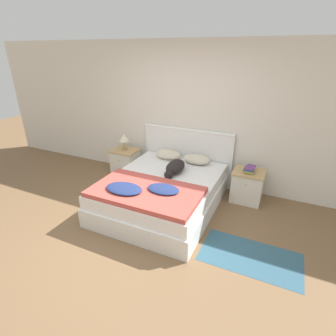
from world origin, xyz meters
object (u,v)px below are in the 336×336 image
Objects in this scene: bed at (163,193)px; nightstand_right at (247,186)px; pillow_right at (197,159)px; dog at (175,167)px; table_lamp at (124,138)px; nightstand_left at (126,162)px; book_stack at (250,169)px; pillow_left at (168,154)px.

bed is 3.83× the size of nightstand_right.
pillow_right reaches higher than nightstand_right.
table_lamp reaches higher than dog.
bed is 1.44m from nightstand_right.
pillow_right reaches higher than nightstand_left.
bed is 4.20× the size of pillow_right.
nightstand_left is 1.64× the size of table_lamp.
book_stack reaches higher than bed.
bed is at bearing -107.11° from dog.
nightstand_right is at bearing 22.92° from dog.
nightstand_right is 0.99m from pillow_right.
bed is at bearing -147.82° from nightstand_right.
nightstand_left is at bearing -176.65° from pillow_left.
table_lamp is at bearing 159.77° from dog.
nightstand_left is 1.43m from dog.
dog is 1.22m from book_stack.
nightstand_right is at bearing 95.49° from book_stack.
nightstand_right is 2.31× the size of book_stack.
dog reaches higher than pillow_right.
pillow_left is (-0.28, 0.82, 0.33)m from bed.
pillow_left is (-1.50, 0.05, 0.31)m from nightstand_right.
table_lamp reaches higher than nightstand_right.
book_stack is at bearing -4.24° from pillow_right.
dog is at bearing -109.89° from pillow_right.
book_stack is (0.94, -0.07, 0.01)m from pillow_right.
nightstand_right is 1.10× the size of pillow_left.
nightstand_left is 1.00× the size of nightstand_right.
nightstand_right is at bearing -2.09° from pillow_left.
pillow_right is 2.10× the size of book_stack.
book_stack is (1.13, 0.46, -0.01)m from dog.
pillow_left reaches higher than book_stack.
table_lamp reaches higher than nightstand_left.
pillow_right is 0.57m from dog.
nightstand_left is at bearing 180.00° from nightstand_right.
book_stack is at bearing -84.51° from nightstand_right.
dog is at bearing -157.75° from book_stack.
bed is 4.20× the size of pillow_left.
nightstand_left is 2.45m from book_stack.
pillow_right is (0.28, 0.82, 0.33)m from bed.
table_lamp is (-1.50, -0.05, 0.21)m from pillow_right.
nightstand_left is at bearing 159.94° from dog.
dog reaches higher than book_stack.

